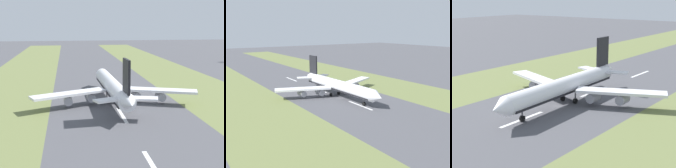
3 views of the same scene
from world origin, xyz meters
The scene contains 7 objects.
ground_plane centered at (0.00, 0.00, 0.00)m, with size 800.00×800.00×0.00m, color #4C4C51.
grass_median_west centered at (-45.00, 0.00, 0.00)m, with size 40.00×600.00×0.01m, color olive.
grass_median_east centered at (45.00, 0.00, 0.00)m, with size 40.00×600.00×0.01m, color olive.
centreline_dash_near centered at (0.00, -63.29, 0.01)m, with size 1.20×18.00×0.01m, color silver.
centreline_dash_mid centered at (0.00, -23.29, 0.01)m, with size 1.20×18.00×0.01m, color silver.
centreline_dash_far centered at (0.00, 16.71, 0.01)m, with size 1.20×18.00×0.01m, color silver.
airplane_main_jet centered at (-0.54, -5.19, 6.02)m, with size 64.10×67.14×20.20m.
Camera 1 is at (-18.52, -125.24, 31.90)m, focal length 50.00 mm.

